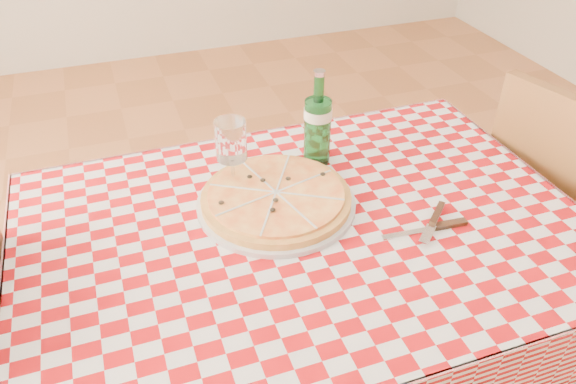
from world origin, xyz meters
The scene contains 7 objects.
dining_table centered at (0.00, 0.00, 0.66)m, with size 1.20×0.80×0.75m.
tablecloth centered at (0.00, 0.00, 0.75)m, with size 1.30×0.90×0.01m, color #97090C.
chair_near centered at (0.84, 0.04, 0.54)m, with size 0.52×0.52×0.95m.
pizza_plate centered at (-0.04, 0.10, 0.78)m, with size 0.38×0.38×0.05m, color #B9873D, non-canonical shape.
water_bottle centered at (0.13, 0.25, 0.89)m, with size 0.07×0.07×0.26m, color #1A6A29, non-canonical shape.
wine_glass centered at (-0.12, 0.20, 0.85)m, with size 0.08×0.08×0.19m, color white, non-canonical shape.
cutlery centered at (0.27, -0.11, 0.77)m, with size 0.22×0.18×0.02m, color silver, non-canonical shape.
Camera 1 is at (-0.37, -0.93, 1.58)m, focal length 35.00 mm.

